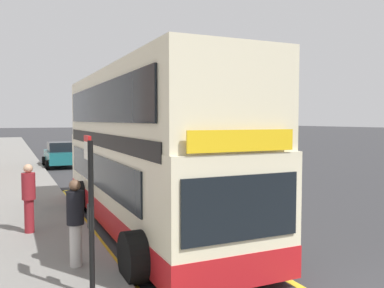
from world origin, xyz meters
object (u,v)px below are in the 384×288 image
Objects in this scene: double_decker_bus at (144,155)px; parked_car_teal_far at (61,155)px; bus_stop_sign at (90,201)px; parked_car_navy_across at (129,143)px; parked_car_maroon_behind at (95,140)px; pedestrian_waiting_near_sign at (29,195)px; parked_car_black_kerbside at (203,157)px; pedestrian_further_back at (75,219)px.

double_decker_bus is 16.48m from parked_car_teal_far.
parked_car_navy_across is (9.47, 31.56, -0.91)m from bus_stop_sign.
parked_car_teal_far is (-5.52, -17.19, 0.00)m from parked_car_maroon_behind.
parked_car_maroon_behind is 34.39m from pedestrian_waiting_near_sign.
parked_car_black_kerbside is 16.77m from pedestrian_further_back.
pedestrian_further_back reaches higher than parked_car_teal_far.
bus_stop_sign is at bearing -80.05° from pedestrian_waiting_near_sign.
parked_car_navy_across is 2.35× the size of pedestrian_waiting_near_sign.
pedestrian_waiting_near_sign is 1.03× the size of pedestrian_further_back.
bus_stop_sign is 0.63× the size of parked_car_black_kerbside.
double_decker_bus is 2.51× the size of parked_car_navy_across.
parked_car_black_kerbside is 9.39m from parked_car_teal_far.
bus_stop_sign is 4.51m from pedestrian_waiting_near_sign.
bus_stop_sign is at bearing -118.58° from double_decker_bus.
parked_car_maroon_behind is 18.06m from parked_car_teal_far.
parked_car_black_kerbside is (7.23, 11.02, -1.26)m from double_decker_bus.
double_decker_bus is at bearing -100.68° from parked_car_maroon_behind.
pedestrian_waiting_near_sign is at bearing 176.06° from double_decker_bus.
double_decker_bus is 2.51× the size of parked_car_teal_far.
pedestrian_further_back is at bearing 91.59° from bus_stop_sign.
parked_car_navy_across is 6.60m from parked_car_maroon_behind.
pedestrian_waiting_near_sign is at bearing -111.38° from parked_car_navy_across.
double_decker_bus reaches higher than parked_car_maroon_behind.
parked_car_navy_across is 31.60m from pedestrian_further_back.
double_decker_bus is 3.96× the size of bus_stop_sign.
parked_car_black_kerbside and parked_car_maroon_behind have the same top height.
parked_car_teal_far is (1.84, 20.62, -0.91)m from bus_stop_sign.
parked_car_teal_far is at bearing -109.89° from parked_car_maroon_behind.
parked_car_teal_far is 2.41× the size of pedestrian_further_back.
double_decker_bus is 6.04× the size of pedestrian_further_back.
pedestrian_further_back is (-9.56, -13.78, 0.29)m from parked_car_black_kerbside.
bus_stop_sign is at bearing -103.10° from parked_car_maroon_behind.
parked_car_teal_far is at bearing 91.55° from double_decker_bus.
parked_car_black_kerbside is 2.35× the size of pedestrian_waiting_near_sign.
parked_car_maroon_behind is 2.35× the size of pedestrian_waiting_near_sign.
pedestrian_waiting_near_sign is (-3.06, 0.21, -0.95)m from double_decker_bus.
parked_car_maroon_behind is 37.13m from pedestrian_further_back.
parked_car_black_kerbside is at bearing -90.56° from parked_car_navy_across.
bus_stop_sign reaches higher than parked_car_black_kerbside.
parked_car_teal_far is (-0.44, 16.43, -1.26)m from double_decker_bus.
parked_car_teal_far is 19.28m from pedestrian_further_back.
bus_stop_sign is at bearing -107.42° from parked_car_navy_across.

